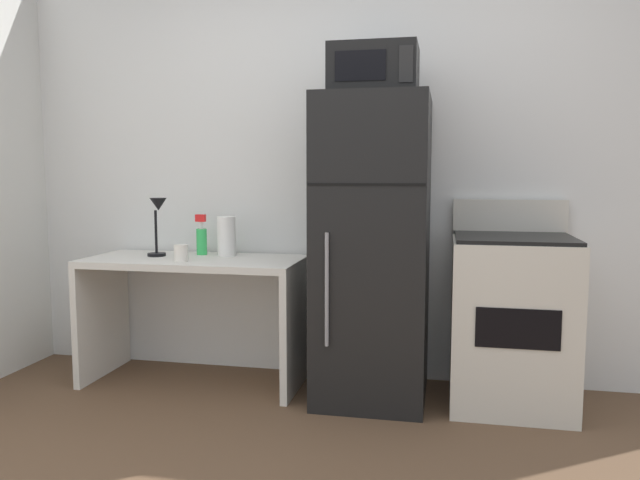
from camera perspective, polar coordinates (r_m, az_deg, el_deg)
The scene contains 9 objects.
wall_back_white at distance 3.75m, azimuth 4.08°, elevation 7.00°, with size 5.00×0.10×2.60m, color silver.
desk at distance 3.73m, azimuth -11.58°, elevation -4.97°, with size 1.28×0.58×0.75m.
desk_lamp at distance 3.79m, azimuth -14.89°, elevation 2.11°, with size 0.14×0.12×0.35m.
coffee_mug at distance 3.57m, azimuth -12.83°, elevation -1.19°, with size 0.08×0.08×0.10m, color white.
spray_bottle at distance 3.83m, azimuth -10.99°, elevation 0.12°, with size 0.06×0.06×0.25m.
paper_towel_roll at distance 3.74m, azimuth -8.71°, elevation 0.35°, with size 0.11×0.11×0.24m, color white.
refrigerator at distance 3.37m, azimuth 4.95°, elevation -0.93°, with size 0.60×0.68×1.66m.
microwave at distance 3.37m, azimuth 5.07°, elevation 15.45°, with size 0.46×0.35×0.26m.
oven_range at distance 3.46m, azimuth 17.40°, elevation -7.13°, with size 0.63×0.61×1.10m.
Camera 1 is at (0.50, -2.02, 1.25)m, focal length 34.31 mm.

